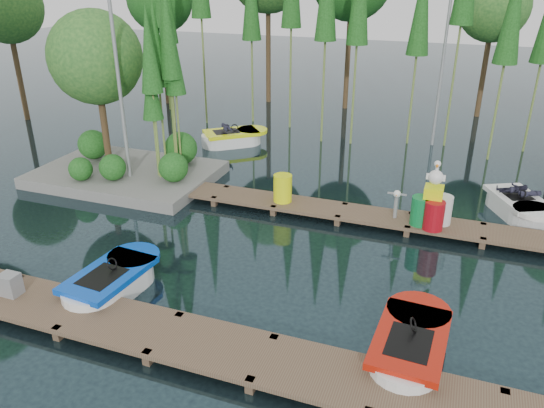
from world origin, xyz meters
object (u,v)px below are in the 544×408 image
(yellow_barrel, at_px, (283,188))
(drum_cluster, at_px, (433,207))
(boat_blue, at_px, (112,282))
(boat_yellow_far, at_px, (232,138))
(utility_cabinet, at_px, (10,284))
(boat_red, at_px, (410,347))
(island, at_px, (114,89))

(yellow_barrel, relative_size, drum_cluster, 0.45)
(boat_blue, distance_m, boat_yellow_far, 11.51)
(utility_cabinet, bearing_deg, boat_red, 8.26)
(boat_blue, xyz_separation_m, drum_cluster, (6.76, 5.64, 0.59))
(yellow_barrel, bearing_deg, boat_red, -51.16)
(boat_yellow_far, relative_size, drum_cluster, 1.58)
(utility_cabinet, bearing_deg, boat_yellow_far, 90.79)
(yellow_barrel, distance_m, drum_cluster, 4.53)
(utility_cabinet, xyz_separation_m, drum_cluster, (8.55, 6.85, 0.31))
(boat_blue, height_order, drum_cluster, drum_cluster)
(utility_cabinet, xyz_separation_m, yellow_barrel, (4.03, 7.00, 0.18))
(boat_blue, height_order, utility_cabinet, boat_blue)
(boat_red, bearing_deg, island, 152.28)
(boat_red, bearing_deg, boat_yellow_far, 130.92)
(island, bearing_deg, utility_cabinet, -72.97)
(island, height_order, boat_blue, island)
(boat_yellow_far, xyz_separation_m, yellow_barrel, (4.20, -5.55, 0.43))
(yellow_barrel, bearing_deg, boat_blue, -111.17)
(island, relative_size, drum_cluster, 3.50)
(boat_blue, relative_size, drum_cluster, 1.50)
(boat_red, height_order, utility_cabinet, boat_red)
(island, height_order, drum_cluster, island)
(boat_yellow_far, height_order, utility_cabinet, boat_yellow_far)
(island, xyz_separation_m, boat_blue, (4.18, -6.58, -2.91))
(island, distance_m, utility_cabinet, 8.56)
(boat_yellow_far, bearing_deg, drum_cluster, -52.70)
(drum_cluster, bearing_deg, boat_yellow_far, 146.84)
(utility_cabinet, distance_m, drum_cluster, 10.96)
(boat_red, distance_m, boat_yellow_far, 14.33)
(boat_red, xyz_separation_m, yellow_barrel, (-4.62, 5.74, 0.45))
(boat_red, xyz_separation_m, utility_cabinet, (-8.66, -1.26, 0.27))
(utility_cabinet, relative_size, drum_cluster, 0.27)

